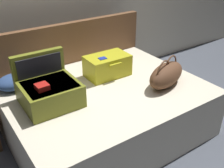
% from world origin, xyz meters
% --- Properties ---
extents(ground_plane, '(12.00, 12.00, 0.00)m').
position_xyz_m(ground_plane, '(0.00, 0.00, 0.00)').
color(ground_plane, '#4C515B').
extents(bed, '(1.96, 1.52, 0.54)m').
position_xyz_m(bed, '(0.00, 0.40, 0.27)').
color(bed, beige).
rests_on(bed, ground).
extents(headboard, '(1.99, 0.08, 1.02)m').
position_xyz_m(headboard, '(0.00, 1.20, 0.51)').
color(headboard, brown).
rests_on(headboard, ground).
extents(hard_case_large, '(0.50, 0.50, 0.43)m').
position_xyz_m(hard_case_large, '(-0.57, 0.47, 0.67)').
color(hard_case_large, olive).
rests_on(hard_case_large, bed).
extents(hard_case_medium, '(0.47, 0.32, 0.24)m').
position_xyz_m(hard_case_medium, '(0.18, 0.64, 0.65)').
color(hard_case_medium, gold).
rests_on(hard_case_medium, bed).
extents(duffel_bag, '(0.58, 0.39, 0.30)m').
position_xyz_m(duffel_bag, '(0.55, 0.11, 0.66)').
color(duffel_bag, brown).
rests_on(duffel_bag, bed).
extents(pillow_near_headboard, '(0.40, 0.32, 0.14)m').
position_xyz_m(pillow_near_headboard, '(-0.75, 0.93, 0.61)').
color(pillow_near_headboard, navy).
rests_on(pillow_near_headboard, bed).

